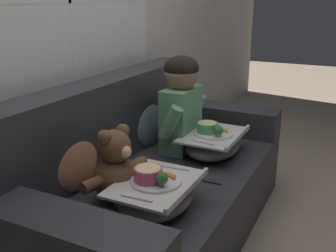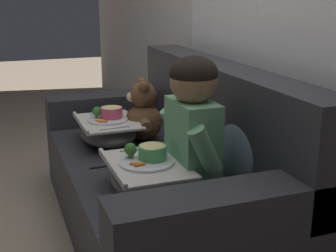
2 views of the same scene
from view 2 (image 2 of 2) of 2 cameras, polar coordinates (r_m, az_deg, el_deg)
name	(u,v)px [view 2 (image 2 of 2)]	position (r m, az deg, el deg)	size (l,w,h in m)	color
ground_plane	(158,230)	(2.67, -1.17, -12.56)	(14.00, 14.00, 0.00)	tan
couch	(171,175)	(2.56, 0.34, -5.98)	(1.92, 0.96, 0.91)	#2D2D33
throw_pillow_behind_child	(242,142)	(2.23, 8.96, -1.96)	(0.38, 0.19, 0.40)	slate
throw_pillow_behind_teddy	(183,107)	(2.88, 1.79, 2.37)	(0.36, 0.17, 0.37)	#B2754C
child_figure	(193,117)	(2.08, 3.03, 1.13)	(0.42, 0.21, 0.60)	#66A370
teddy_bear	(143,114)	(2.80, -3.11, 1.43)	(0.40, 0.29, 0.37)	brown
lap_tray_child	(147,176)	(2.09, -2.61, -6.06)	(0.46, 0.33, 0.22)	slate
lap_tray_teddy	(108,130)	(2.77, -7.32, -0.52)	(0.44, 0.33, 0.22)	slate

